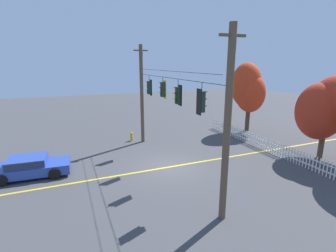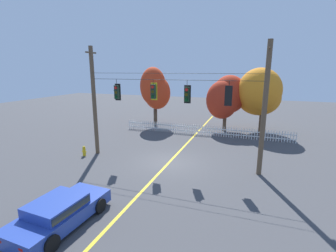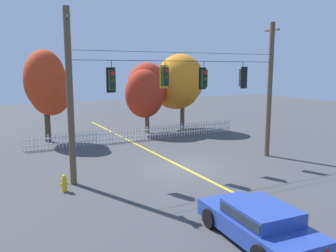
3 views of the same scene
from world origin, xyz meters
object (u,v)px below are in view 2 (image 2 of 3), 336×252
object	(u,v)px
autumn_maple_mid	(226,97)
parked_car	(59,211)
traffic_signal_southbound_primary	(153,91)
traffic_signal_eastbound_side	(187,94)
autumn_maple_near_fence	(155,89)
traffic_signal_westbound_side	(229,96)
traffic_signal_northbound_primary	(117,92)
fire_hydrant	(84,151)
autumn_oak_far_east	(259,94)

from	to	relation	value
autumn_maple_mid	parked_car	world-z (taller)	autumn_maple_mid
traffic_signal_southbound_primary	traffic_signal_eastbound_side	distance (m)	2.26
traffic_signal_southbound_primary	parked_car	distance (m)	8.98
autumn_maple_near_fence	parked_car	distance (m)	18.54
traffic_signal_southbound_primary	traffic_signal_westbound_side	xyz separation A→B (m)	(4.79, -0.02, -0.10)
autumn_maple_mid	traffic_signal_northbound_primary	bearing A→B (deg)	-121.21
parked_car	fire_hydrant	distance (m)	8.33
traffic_signal_westbound_side	fire_hydrant	size ratio (longest dim) A/B	1.96
traffic_signal_eastbound_side	fire_hydrant	size ratio (longest dim) A/B	1.95
traffic_signal_southbound_primary	autumn_oak_far_east	size ratio (longest dim) A/B	0.21
traffic_signal_northbound_primary	traffic_signal_southbound_primary	world-z (taller)	same
traffic_signal_northbound_primary	traffic_signal_eastbound_side	bearing A→B (deg)	-0.00
traffic_signal_southbound_primary	traffic_signal_eastbound_side	xyz separation A→B (m)	(2.26, -0.00, -0.11)
traffic_signal_northbound_primary	parked_car	bearing A→B (deg)	-76.52
traffic_signal_eastbound_side	autumn_maple_near_fence	xyz separation A→B (m)	(-6.31, 10.01, -0.60)
traffic_signal_westbound_side	parked_car	size ratio (longest dim) A/B	0.34
fire_hydrant	autumn_maple_near_fence	bearing A→B (deg)	84.02
traffic_signal_westbound_side	autumn_oak_far_east	world-z (taller)	autumn_oak_far_east
autumn_maple_mid	parked_car	size ratio (longest dim) A/B	1.31
autumn_oak_far_east	fire_hydrant	xyz separation A→B (m)	(-11.84, -11.50, -3.51)
traffic_signal_southbound_primary	autumn_maple_near_fence	xyz separation A→B (m)	(-4.05, 10.01, -0.71)
traffic_signal_northbound_primary	autumn_maple_near_fence	size ratio (longest dim) A/B	0.23
traffic_signal_northbound_primary	autumn_oak_far_east	size ratio (longest dim) A/B	0.23
traffic_signal_southbound_primary	autumn_oak_far_east	xyz separation A→B (m)	(6.65, 10.67, -0.89)
autumn_maple_near_fence	autumn_maple_mid	distance (m)	7.63
parked_car	fire_hydrant	world-z (taller)	parked_car
traffic_signal_northbound_primary	parked_car	world-z (taller)	traffic_signal_northbound_primary
traffic_signal_northbound_primary	parked_car	size ratio (longest dim) A/B	0.34
traffic_signal_westbound_side	autumn_oak_far_east	size ratio (longest dim) A/B	0.23
traffic_signal_northbound_primary	autumn_maple_near_fence	world-z (taller)	autumn_maple_near_fence
autumn_oak_far_east	fire_hydrant	bearing A→B (deg)	-135.85
traffic_signal_eastbound_side	fire_hydrant	distance (m)	8.63
fire_hydrant	traffic_signal_southbound_primary	bearing A→B (deg)	9.11
traffic_signal_westbound_side	autumn_maple_near_fence	bearing A→B (deg)	131.40
traffic_signal_westbound_side	autumn_oak_far_east	xyz separation A→B (m)	(1.87, 10.68, -0.79)
traffic_signal_southbound_primary	fire_hydrant	size ratio (longest dim) A/B	1.79
parked_car	traffic_signal_southbound_primary	bearing A→B (deg)	84.09
autumn_maple_mid	parked_car	xyz separation A→B (m)	(-4.37, -18.26, -2.88)
traffic_signal_westbound_side	autumn_oak_far_east	bearing A→B (deg)	80.10
parked_car	fire_hydrant	size ratio (longest dim) A/B	5.80
autumn_maple_near_fence	parked_car	xyz separation A→B (m)	(3.23, -17.93, -3.44)
autumn_maple_near_fence	traffic_signal_northbound_primary	bearing A→B (deg)	-82.40
traffic_signal_eastbound_side	traffic_signal_westbound_side	world-z (taller)	same
traffic_signal_southbound_primary	autumn_maple_mid	distance (m)	11.02
traffic_signal_southbound_primary	fire_hydrant	world-z (taller)	traffic_signal_southbound_primary
traffic_signal_northbound_primary	traffic_signal_westbound_side	xyz separation A→B (m)	(7.51, -0.02, 0.02)
traffic_signal_westbound_side	autumn_maple_mid	size ratio (longest dim) A/B	0.26
traffic_signal_eastbound_side	parked_car	distance (m)	9.40
autumn_oak_far_east	fire_hydrant	distance (m)	16.87
autumn_maple_mid	autumn_oak_far_east	size ratio (longest dim) A/B	0.89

